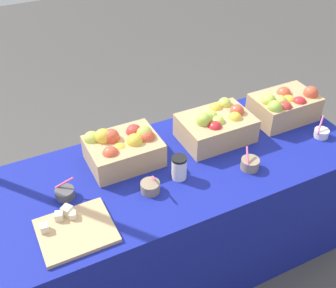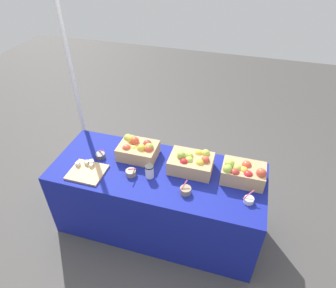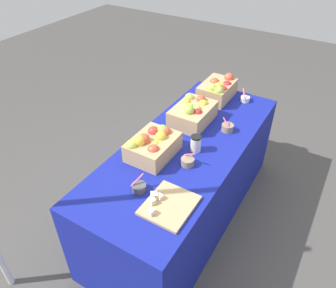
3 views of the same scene
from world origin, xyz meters
name	(u,v)px [view 1 (image 1 of 3)]	position (x,y,z in m)	size (l,w,h in m)	color
ground_plane	(176,257)	(0.00, 0.00, 0.00)	(10.00, 10.00, 0.00)	#474442
table	(177,215)	(0.00, 0.00, 0.37)	(1.90, 0.76, 0.74)	navy
apple_crate_left	(284,106)	(0.72, 0.09, 0.83)	(0.36, 0.24, 0.19)	tan
apple_crate_middle	(216,126)	(0.28, 0.11, 0.82)	(0.38, 0.26, 0.19)	tan
apple_crate_right	(123,148)	(-0.23, 0.14, 0.82)	(0.35, 0.26, 0.19)	tan
cutting_board_front	(74,229)	(-0.58, -0.19, 0.75)	(0.31, 0.27, 0.06)	tan
sample_bowl_near	(150,187)	(-0.20, -0.11, 0.77)	(0.09, 0.10, 0.11)	gray
sample_bowl_mid	(65,193)	(-0.56, 0.03, 0.76)	(0.10, 0.09, 0.10)	#4C4C51
sample_bowl_far	(250,164)	(0.30, -0.18, 0.77)	(0.09, 0.09, 0.11)	gray
sample_bowl_extra	(321,133)	(0.80, -0.14, 0.76)	(0.09, 0.08, 0.11)	silver
coffee_cup	(179,168)	(-0.04, -0.09, 0.80)	(0.07, 0.07, 0.12)	silver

